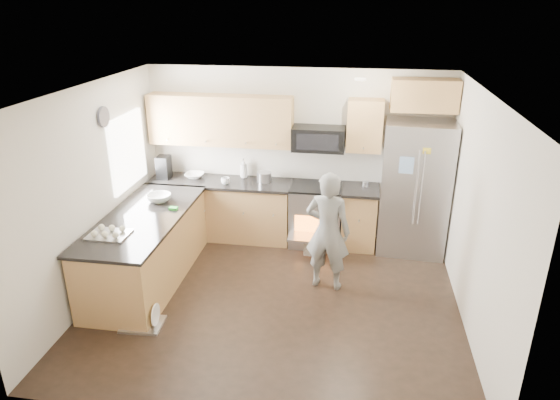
% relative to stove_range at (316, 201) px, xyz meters
% --- Properties ---
extents(ground, '(4.50, 4.50, 0.00)m').
position_rel_stove_range_xyz_m(ground, '(-0.35, -1.69, -0.68)').
color(ground, black).
rests_on(ground, ground).
extents(room_shell, '(4.54, 4.04, 2.62)m').
position_rel_stove_range_xyz_m(room_shell, '(-0.39, -1.68, 1.00)').
color(room_shell, beige).
rests_on(room_shell, ground).
extents(back_cabinet_run, '(4.45, 0.64, 2.50)m').
position_rel_stove_range_xyz_m(back_cabinet_run, '(-0.94, 0.05, 0.29)').
color(back_cabinet_run, '#B58B48').
rests_on(back_cabinet_run, ground).
extents(peninsula, '(0.96, 2.36, 1.03)m').
position_rel_stove_range_xyz_m(peninsula, '(-2.10, -1.44, -0.21)').
color(peninsula, '#B58B48').
rests_on(peninsula, ground).
extents(stove_range, '(0.76, 0.97, 1.79)m').
position_rel_stove_range_xyz_m(stove_range, '(0.00, 0.00, 0.00)').
color(stove_range, '#B7B7BC').
rests_on(stove_range, ground).
extents(refrigerator, '(1.00, 0.81, 1.95)m').
position_rel_stove_range_xyz_m(refrigerator, '(1.42, 0.01, 0.30)').
color(refrigerator, '#B7B7BC').
rests_on(refrigerator, ground).
extents(person, '(0.63, 0.47, 1.57)m').
position_rel_stove_range_xyz_m(person, '(0.26, -1.24, 0.11)').
color(person, gray).
rests_on(person, ground).
extents(dish_rack, '(0.48, 0.39, 0.29)m').
position_rel_stove_range_xyz_m(dish_rack, '(-1.77, -2.44, -0.60)').
color(dish_rack, '#B7B7BC').
rests_on(dish_rack, ground).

